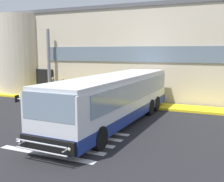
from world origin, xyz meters
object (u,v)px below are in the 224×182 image
passenger_near_column (53,86)px  bus_main_foreground (115,100)px  passenger_at_curb_edge (75,87)px  passenger_by_doorway (63,86)px  entry_support_column (49,63)px  safety_bollard_yellow (153,104)px

passenger_near_column → bus_main_foreground: bearing=-33.7°
passenger_near_column → passenger_at_curb_edge: bearing=5.6°
bus_main_foreground → passenger_by_doorway: size_ratio=7.46×
entry_support_column → passenger_by_doorway: bearing=-20.1°
entry_support_column → passenger_near_column: size_ratio=3.45×
entry_support_column → safety_bollard_yellow: entry_support_column is taller
passenger_near_column → passenger_at_curb_edge: (2.03, 0.20, 0.00)m
passenger_by_doorway → passenger_near_column: bearing=175.6°
bus_main_foreground → safety_bollard_yellow: bearing=75.3°
passenger_at_curb_edge → safety_bollard_yellow: passenger_at_curb_edge is taller
passenger_at_curb_edge → safety_bollard_yellow: (7.07, -1.41, -0.63)m
entry_support_column → passenger_at_curb_edge: 3.47m
entry_support_column → safety_bollard_yellow: size_ratio=6.42×
bus_main_foreground → passenger_by_doorway: 8.76m
passenger_near_column → safety_bollard_yellow: size_ratio=1.86×
safety_bollard_yellow → passenger_near_column: bearing=172.4°
passenger_near_column → passenger_by_doorway: (1.02, -0.08, 0.03)m
bus_main_foreground → passenger_near_column: bus_main_foreground is taller
passenger_by_doorway → passenger_at_curb_edge: (1.01, 0.28, -0.03)m
bus_main_foreground → passenger_at_curb_edge: (-5.99, 5.54, -0.26)m
passenger_by_doorway → safety_bollard_yellow: passenger_by_doorway is taller
passenger_near_column → safety_bollard_yellow: 9.21m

